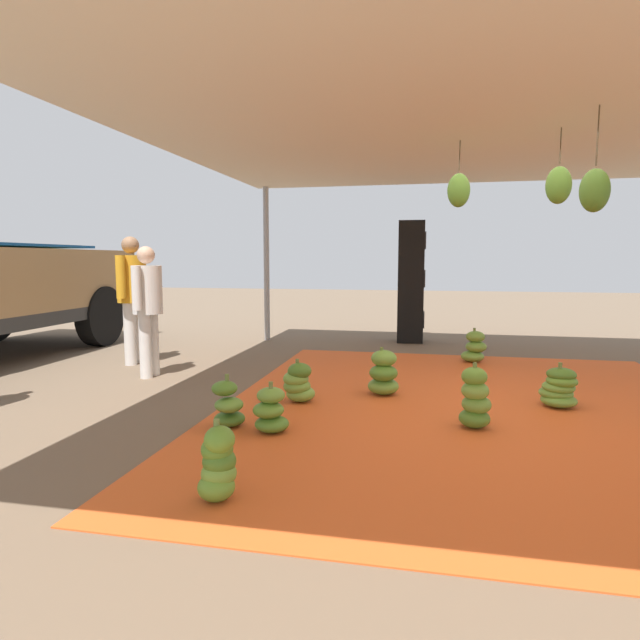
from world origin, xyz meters
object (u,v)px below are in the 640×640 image
at_px(banana_bunch_3, 559,388).
at_px(worker_0, 132,290).
at_px(banana_bunch_5, 228,406).
at_px(banana_bunch_7, 383,374).
at_px(banana_bunch_4, 474,348).
at_px(banana_bunch_6, 270,411).
at_px(banana_bunch_1, 298,384).
at_px(banana_bunch_2, 218,464).
at_px(speaker_stack, 411,282).
at_px(worker_1, 148,301).
at_px(banana_bunch_0, 475,400).

distance_m(banana_bunch_3, worker_0, 5.46).
distance_m(banana_bunch_5, banana_bunch_7, 1.84).
bearing_deg(banana_bunch_4, banana_bunch_6, 151.37).
distance_m(banana_bunch_1, banana_bunch_4, 3.19).
xyz_separation_m(banana_bunch_3, banana_bunch_7, (0.10, 1.72, 0.04)).
bearing_deg(banana_bunch_5, banana_bunch_2, -160.73).
height_order(banana_bunch_6, speaker_stack, speaker_stack).
height_order(banana_bunch_1, banana_bunch_3, banana_bunch_1).
bearing_deg(worker_0, banana_bunch_6, -131.97).
xyz_separation_m(banana_bunch_6, banana_bunch_7, (1.42, -0.82, 0.05)).
distance_m(banana_bunch_1, worker_0, 3.23).
distance_m(banana_bunch_6, banana_bunch_7, 1.64).
relative_size(banana_bunch_5, worker_1, 0.29).
bearing_deg(banana_bunch_2, banana_bunch_6, 2.96).
distance_m(banana_bunch_4, banana_bunch_7, 2.35).
distance_m(banana_bunch_2, banana_bunch_3, 3.58).
bearing_deg(banana_bunch_0, banana_bunch_7, 42.13).
bearing_deg(banana_bunch_4, worker_0, 102.59).
xyz_separation_m(banana_bunch_0, banana_bunch_5, (-0.43, 2.07, -0.06)).
bearing_deg(banana_bunch_1, worker_0, 61.04).
xyz_separation_m(banana_bunch_1, speaker_stack, (4.31, -0.95, 0.85)).
bearing_deg(worker_1, speaker_stack, -41.15).
bearing_deg(banana_bunch_7, banana_bunch_6, 150.07).
xyz_separation_m(banana_bunch_4, worker_1, (-1.74, 4.01, 0.72)).
relative_size(banana_bunch_2, banana_bunch_5, 1.07).
bearing_deg(banana_bunch_3, banana_bunch_1, 98.29).
bearing_deg(worker_0, banana_bunch_2, -143.10).
relative_size(banana_bunch_3, worker_1, 0.30).
height_order(banana_bunch_0, speaker_stack, speaker_stack).
bearing_deg(speaker_stack, banana_bunch_5, 165.53).
distance_m(banana_bunch_5, banana_bunch_6, 0.39).
bearing_deg(banana_bunch_4, worker_1, 113.48).
bearing_deg(speaker_stack, banana_bunch_3, -158.04).
bearing_deg(banana_bunch_6, banana_bunch_5, 84.53).
bearing_deg(worker_0, banana_bunch_4, -77.41).
xyz_separation_m(banana_bunch_5, banana_bunch_7, (1.38, -1.21, 0.03)).
height_order(banana_bunch_3, banana_bunch_4, banana_bunch_4).
bearing_deg(worker_0, banana_bunch_7, -106.34).
relative_size(banana_bunch_1, banana_bunch_5, 0.96).
height_order(banana_bunch_1, banana_bunch_5, banana_bunch_5).
height_order(banana_bunch_2, banana_bunch_3, banana_bunch_2).
distance_m(banana_bunch_6, worker_0, 3.77).
bearing_deg(banana_bunch_2, banana_bunch_5, 19.27).
height_order(banana_bunch_3, speaker_stack, speaker_stack).
bearing_deg(banana_bunch_0, worker_0, 65.67).
relative_size(banana_bunch_0, banana_bunch_5, 1.22).
bearing_deg(banana_bunch_7, banana_bunch_5, 138.84).
relative_size(banana_bunch_2, banana_bunch_4, 1.03).
height_order(banana_bunch_0, banana_bunch_4, banana_bunch_0).
relative_size(banana_bunch_1, banana_bunch_4, 0.92).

